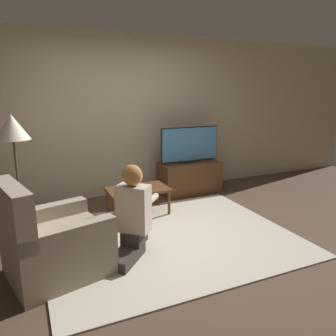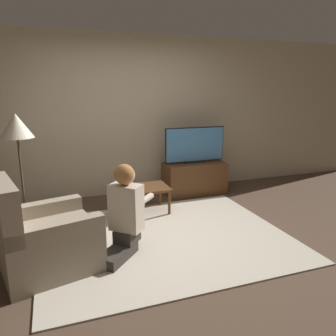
# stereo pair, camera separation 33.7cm
# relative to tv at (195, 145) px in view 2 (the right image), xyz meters

# --- Properties ---
(ground_plane) EXTENTS (10.00, 10.00, 0.00)m
(ground_plane) POSITION_rel_tv_xyz_m (-1.04, -1.48, -0.84)
(ground_plane) COLOR brown
(wall_back) EXTENTS (10.00, 0.06, 2.60)m
(wall_back) POSITION_rel_tv_xyz_m (-1.04, 0.45, 0.46)
(wall_back) COLOR beige
(wall_back) RESTS_ON ground_plane
(rug) EXTENTS (2.88, 2.31, 0.02)m
(rug) POSITION_rel_tv_xyz_m (-1.04, -1.48, -0.83)
(rug) COLOR beige
(rug) RESTS_ON ground_plane
(tv_stand) EXTENTS (1.03, 0.49, 0.54)m
(tv_stand) POSITION_rel_tv_xyz_m (0.00, -0.00, -0.57)
(tv_stand) COLOR brown
(tv_stand) RESTS_ON ground_plane
(tv) EXTENTS (1.04, 0.08, 0.60)m
(tv) POSITION_rel_tv_xyz_m (0.00, 0.00, 0.00)
(tv) COLOR black
(tv) RESTS_ON tv_stand
(coffee_table) EXTENTS (0.85, 0.51, 0.38)m
(coffee_table) POSITION_rel_tv_xyz_m (-1.12, -0.58, -0.50)
(coffee_table) COLOR brown
(coffee_table) RESTS_ON ground_plane
(floor_lamp) EXTENTS (0.42, 0.42, 1.45)m
(floor_lamp) POSITION_rel_tv_xyz_m (-2.64, -0.29, 0.39)
(floor_lamp) COLOR #4C4233
(floor_lamp) RESTS_ON ground_plane
(armchair) EXTENTS (1.03, 0.97, 0.96)m
(armchair) POSITION_rel_tv_xyz_m (-2.37, -1.74, -0.53)
(armchair) COLOR gray
(armchair) RESTS_ON ground_plane
(person_kneeling) EXTENTS (0.76, 0.79, 0.98)m
(person_kneeling) POSITION_rel_tv_xyz_m (-1.55, -1.67, -0.33)
(person_kneeling) COLOR #332D28
(person_kneeling) RESTS_ON rug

